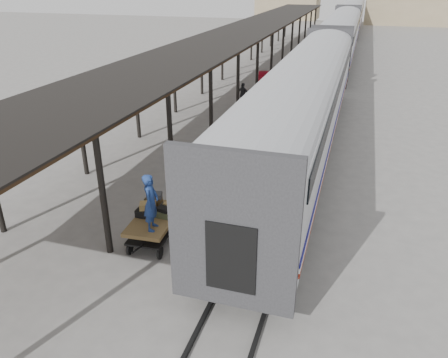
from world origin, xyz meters
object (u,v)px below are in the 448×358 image
luggage_tug (264,82)px  pedestrian (243,95)px  baggage_cart (155,223)px  porter (151,202)px

luggage_tug → pedestrian: pedestrian is taller
baggage_cart → porter: 1.32m
baggage_cart → pedestrian: 16.60m
luggage_tug → porter: bearing=-100.0°
pedestrian → porter: bearing=105.5°
baggage_cart → porter: porter is taller
porter → pedestrian: size_ratio=1.16×
baggage_cart → pedestrian: size_ratio=1.58×
baggage_cart → pedestrian: (-1.46, 16.54, 0.13)m
baggage_cart → luggage_tug: (-1.11, 21.50, -0.04)m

